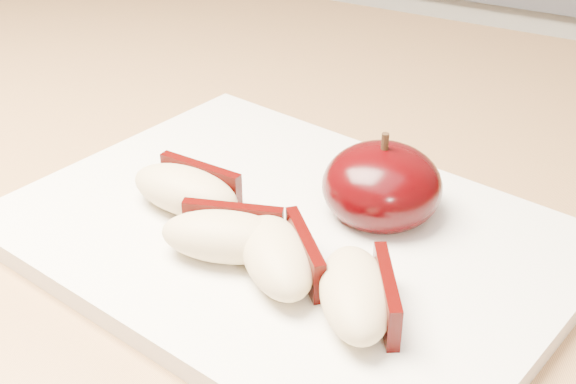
% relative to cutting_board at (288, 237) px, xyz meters
% --- Properties ---
extents(back_cabinet, '(2.40, 0.62, 0.94)m').
position_rel_cutting_board_xyz_m(back_cabinet, '(-0.01, 0.82, -0.44)').
color(back_cabinet, silver).
rests_on(back_cabinet, ground).
extents(cutting_board, '(0.36, 0.30, 0.01)m').
position_rel_cutting_board_xyz_m(cutting_board, '(0.00, 0.00, 0.00)').
color(cutting_board, silver).
rests_on(cutting_board, island_counter).
extents(apple_half, '(0.09, 0.09, 0.06)m').
position_rel_cutting_board_xyz_m(apple_half, '(0.04, 0.04, 0.02)').
color(apple_half, black).
rests_on(apple_half, cutting_board).
extents(apple_wedge_a, '(0.08, 0.04, 0.03)m').
position_rel_cutting_board_xyz_m(apple_wedge_a, '(-0.06, -0.01, 0.02)').
color(apple_wedge_a, tan).
rests_on(apple_wedge_a, cutting_board).
extents(apple_wedge_b, '(0.08, 0.06, 0.03)m').
position_rel_cutting_board_xyz_m(apple_wedge_b, '(-0.02, -0.04, 0.02)').
color(apple_wedge_b, tan).
rests_on(apple_wedge_b, cutting_board).
extents(apple_wedge_c, '(0.08, 0.08, 0.03)m').
position_rel_cutting_board_xyz_m(apple_wedge_c, '(0.02, -0.04, 0.02)').
color(apple_wedge_c, tan).
rests_on(apple_wedge_c, cutting_board).
extents(apple_wedge_d, '(0.07, 0.08, 0.03)m').
position_rel_cutting_board_xyz_m(apple_wedge_d, '(0.07, -0.05, 0.02)').
color(apple_wedge_d, tan).
rests_on(apple_wedge_d, cutting_board).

